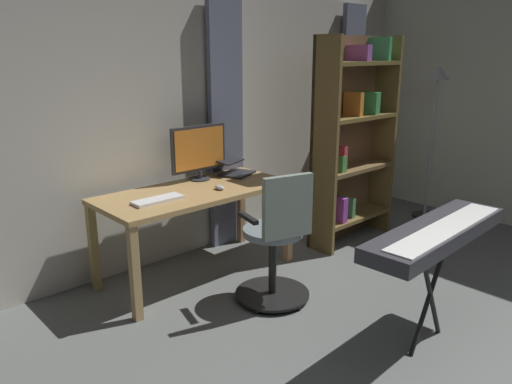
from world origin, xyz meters
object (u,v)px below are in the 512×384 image
at_px(computer_mouse, 220,187).
at_px(bookshelf, 350,141).
at_px(office_chair, 277,243).
at_px(piano_keyboard, 437,235).
at_px(floor_lamp, 435,106).
at_px(computer_keyboard, 158,200).
at_px(laptop, 233,168).
at_px(desk, 196,200).
at_px(computer_monitor, 199,150).

relative_size(computer_mouse, bookshelf, 0.05).
bearing_deg(computer_mouse, office_chair, 90.10).
bearing_deg(piano_keyboard, office_chair, -75.79).
bearing_deg(floor_lamp, computer_keyboard, -7.89).
bearing_deg(laptop, desk, -1.55).
relative_size(computer_keyboard, floor_lamp, 0.23).
height_order(office_chair, laptop, office_chair).
bearing_deg(desk, bookshelf, 168.51).
xyz_separation_m(desk, office_chair, (-0.14, 0.79, -0.18)).
distance_m(computer_monitor, computer_mouse, 0.45).
relative_size(computer_monitor, bookshelf, 0.28).
bearing_deg(bookshelf, desk, -11.49).
relative_size(laptop, computer_mouse, 4.32).
bearing_deg(computer_mouse, computer_keyboard, -5.69).
bearing_deg(computer_mouse, bookshelf, 172.55).
relative_size(desk, laptop, 3.66).
bearing_deg(office_chair, desk, 115.10).
bearing_deg(computer_monitor, laptop, 171.75).
distance_m(computer_monitor, laptop, 0.39).
bearing_deg(computer_monitor, desk, 47.67).
distance_m(computer_monitor, floor_lamp, 2.67).
relative_size(computer_monitor, laptop, 1.26).
distance_m(desk, piano_keyboard, 1.88).
distance_m(computer_mouse, bookshelf, 1.47).
relative_size(desk, bookshelf, 0.82).
bearing_deg(computer_keyboard, computer_monitor, -152.76).
bearing_deg(computer_monitor, bookshelf, 157.66).
bearing_deg(computer_keyboard, bookshelf, 173.03).
height_order(office_chair, piano_keyboard, office_chair).
xyz_separation_m(desk, computer_keyboard, (0.40, 0.08, 0.10)).
relative_size(desk, computer_monitor, 2.91).
height_order(computer_monitor, floor_lamp, floor_lamp).
bearing_deg(laptop, office_chair, 46.66).
xyz_separation_m(computer_monitor, computer_keyboard, (0.62, 0.32, -0.25)).
distance_m(computer_monitor, computer_keyboard, 0.74).
relative_size(piano_keyboard, floor_lamp, 0.77).
distance_m(office_chair, bookshelf, 1.59).
height_order(office_chair, computer_mouse, office_chair).
bearing_deg(floor_lamp, computer_monitor, -16.50).
bearing_deg(computer_mouse, piano_keyboard, 100.53).
height_order(computer_monitor, computer_keyboard, computer_monitor).
bearing_deg(floor_lamp, desk, -10.59).
xyz_separation_m(office_chair, computer_keyboard, (0.54, -0.71, 0.28)).
relative_size(computer_keyboard, laptop, 0.90).
height_order(office_chair, computer_keyboard, office_chair).
distance_m(office_chair, laptop, 1.11).
xyz_separation_m(laptop, floor_lamp, (-2.22, 0.71, 0.44)).
xyz_separation_m(desk, floor_lamp, (-2.77, 0.52, 0.59)).
bearing_deg(office_chair, computer_mouse, 105.04).
xyz_separation_m(computer_keyboard, bookshelf, (-1.98, 0.24, 0.23)).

